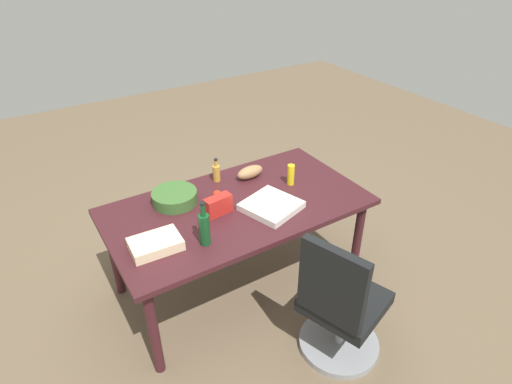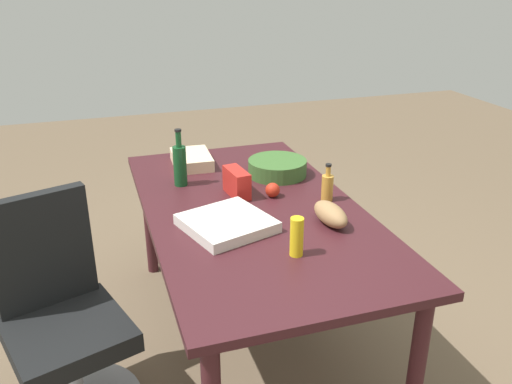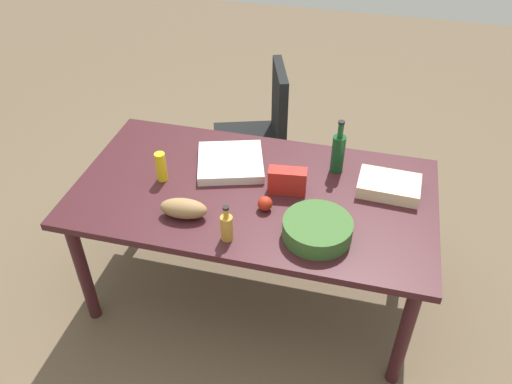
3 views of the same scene
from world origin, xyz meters
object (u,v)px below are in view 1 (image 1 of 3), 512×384
Objects in this scene: pizza_box at (271,206)px; wine_bottle at (204,228)px; sheet_cake at (156,244)px; mustard_bottle at (291,175)px; bread_loaf at (250,172)px; conference_table at (238,213)px; chip_bag_red at (218,205)px; dressing_bottle at (216,172)px; salad_bowl at (175,197)px; office_chair at (340,312)px; apple_red at (217,195)px.

wine_bottle is at bearing -7.36° from pizza_box.
mustard_bottle is at bearing -170.80° from sheet_cake.
bread_loaf is (-0.10, -0.47, 0.03)m from pizza_box.
sheet_cake is 1.33× the size of bread_loaf.
chip_bag_red reaches higher than conference_table.
bread_loaf is (-0.29, -0.29, 0.13)m from conference_table.
sheet_cake is at bearing 37.30° from dressing_bottle.
office_chair is at bearing 116.54° from salad_bowl.
sheet_cake is 0.89× the size of pizza_box.
dressing_bottle reaches higher than salad_bowl.
pizza_box is (-0.88, 0.02, -0.01)m from sheet_cake.
dressing_bottle is at bearing -142.70° from sheet_cake.
salad_bowl is at bearing -55.49° from chip_bag_red.
apple_red is 0.19m from chip_bag_red.
conference_table is at bearing 144.68° from salad_bowl.
dressing_bottle is at bearing -94.79° from conference_table.
apple_red is at bearing -55.90° from conference_table.
pizza_box is 1.50× the size of bread_loaf.
salad_bowl is (0.38, -0.27, 0.13)m from conference_table.
sheet_cake is 0.33m from wine_bottle.
conference_table is at bearing -166.64° from sheet_cake.
apple_red is at bearing 155.48° from salad_bowl.
conference_table is 11.30× the size of mustard_bottle.
chip_bag_red is (0.21, 0.42, -0.01)m from dressing_bottle.
bread_loaf is at bearing -92.93° from office_chair.
chip_bag_red is at bearing -40.23° from pizza_box.
bread_loaf is (-0.69, -0.57, -0.07)m from wine_bottle.
salad_bowl is at bearing -63.46° from office_chair.
chip_bag_red is at bearing 34.83° from bread_loaf.
wine_bottle is (0.58, 0.10, 0.10)m from pizza_box.
bread_loaf is (-0.98, -0.45, 0.02)m from sheet_cake.
sheet_cake is 0.54m from salad_bowl.
chip_bag_red reaches higher than salad_bowl.
mustard_bottle reaches higher than sheet_cake.
pizza_box is 1.08× the size of salad_bowl.
salad_bowl is 1.06× the size of wine_bottle.
salad_bowl is at bearing -125.89° from sheet_cake.
dressing_bottle is at bearing -81.82° from office_chair.
wine_bottle reaches higher than mustard_bottle.
dressing_bottle reaches higher than bread_loaf.
bread_loaf reaches higher than conference_table.
pizza_box is 0.72m from salad_bowl.
dressing_bottle reaches higher than sheet_cake.
dressing_bottle is (0.19, -1.33, 0.47)m from office_chair.
pizza_box is at bearing -86.83° from office_chair.
wine_bottle is (0.40, 0.28, 0.20)m from conference_table.
chip_bag_red is 0.35m from wine_bottle.
wine_bottle reaches higher than chip_bag_red.
apple_red is (0.09, -0.14, 0.12)m from conference_table.
apple_red is at bearing -126.09° from wine_bottle.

